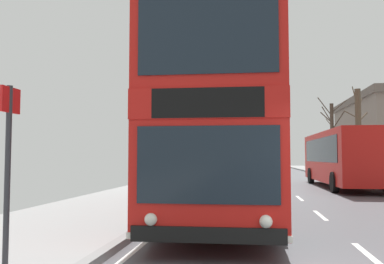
{
  "coord_description": "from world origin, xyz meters",
  "views": [
    {
      "loc": [
        -1.95,
        -4.61,
        1.63
      ],
      "look_at": [
        -3.27,
        4.76,
        2.21
      ],
      "focal_mm": 38.32,
      "sensor_mm": 36.0,
      "label": 1
    }
  ],
  "objects_px": {
    "background_bus_far_lane": "(342,157)",
    "double_decker_bus_main": "(223,132)",
    "bare_tree_far_01": "(359,132)",
    "bus_stop_sign_near": "(8,153)",
    "bare_tree_far_02": "(332,135)"
  },
  "relations": [
    {
      "from": "double_decker_bus_main",
      "to": "bare_tree_far_02",
      "type": "bearing_deg",
      "value": 73.51
    },
    {
      "from": "bare_tree_far_01",
      "to": "double_decker_bus_main",
      "type": "bearing_deg",
      "value": -113.46
    },
    {
      "from": "background_bus_far_lane",
      "to": "bare_tree_far_01",
      "type": "distance_m",
      "value": 9.61
    },
    {
      "from": "double_decker_bus_main",
      "to": "bare_tree_far_01",
      "type": "xyz_separation_m",
      "value": [
        8.82,
        20.33,
        1.16
      ]
    },
    {
      "from": "double_decker_bus_main",
      "to": "background_bus_far_lane",
      "type": "bearing_deg",
      "value": 63.49
    },
    {
      "from": "background_bus_far_lane",
      "to": "double_decker_bus_main",
      "type": "bearing_deg",
      "value": -116.51
    },
    {
      "from": "background_bus_far_lane",
      "to": "bus_stop_sign_near",
      "type": "relative_size",
      "value": 4.27
    },
    {
      "from": "background_bus_far_lane",
      "to": "bare_tree_far_01",
      "type": "relative_size",
      "value": 1.52
    },
    {
      "from": "background_bus_far_lane",
      "to": "bare_tree_far_01",
      "type": "xyz_separation_m",
      "value": [
        3.11,
        8.89,
        1.89
      ]
    },
    {
      "from": "background_bus_far_lane",
      "to": "bus_stop_sign_near",
      "type": "distance_m",
      "value": 19.66
    },
    {
      "from": "bus_stop_sign_near",
      "to": "bare_tree_far_02",
      "type": "relative_size",
      "value": 0.34
    },
    {
      "from": "double_decker_bus_main",
      "to": "bare_tree_far_02",
      "type": "relative_size",
      "value": 1.5
    },
    {
      "from": "double_decker_bus_main",
      "to": "bare_tree_far_02",
      "type": "xyz_separation_m",
      "value": [
        8.56,
        28.91,
        1.35
      ]
    },
    {
      "from": "bus_stop_sign_near",
      "to": "bare_tree_far_01",
      "type": "xyz_separation_m",
      "value": [
        11.4,
        26.72,
        1.84
      ]
    },
    {
      "from": "double_decker_bus_main",
      "to": "background_bus_far_lane",
      "type": "xyz_separation_m",
      "value": [
        5.71,
        11.44,
        -0.73
      ]
    }
  ]
}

